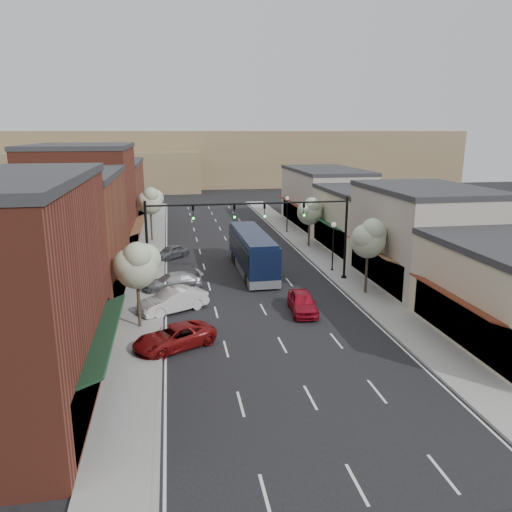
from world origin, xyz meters
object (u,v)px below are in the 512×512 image
tree_left_near (137,264)px  parked_car_a (174,337)px  tree_left_far (151,201)px  parked_car_b (173,300)px  parked_car_c (172,282)px  parked_car_d (171,252)px  coach_bus (252,251)px  signal_mast_left (178,231)px  lamp_post_near (333,238)px  tree_right_far (310,210)px  signal_mast_right (318,226)px  red_hatchback (302,302)px  tree_right_near (369,237)px  lamp_post_far (287,208)px

tree_left_near → parked_car_a: bearing=-58.2°
tree_left_far → parked_car_b: (2.05, -23.24, -3.80)m
parked_car_c → parked_car_d: parked_car_c is taller
coach_bus → parked_car_c: bearing=-150.7°
signal_mast_left → parked_car_c: 4.01m
signal_mast_left → lamp_post_near: 13.75m
parked_car_c → parked_car_d: 10.15m
tree_left_near → parked_car_c: 8.64m
tree_right_far → signal_mast_right: bearing=-102.9°
tree_left_far → parked_car_a: bearing=-86.0°
tree_right_far → parked_car_c: tree_right_far is taller
parked_car_b → tree_right_far: bearing=112.4°
signal_mast_right → red_hatchback: signal_mast_right is taller
tree_left_far → parked_car_d: bearing=-76.0°
tree_left_far → parked_car_b: bearing=-84.9°
coach_bus → parked_car_d: (-7.00, 6.07, -1.19)m
signal_mast_right → tree_left_far: 22.68m
tree_right_near → tree_left_far: size_ratio=0.97×
signal_mast_left → coach_bus: (6.42, 3.63, -2.77)m
lamp_post_far → parked_car_a: lamp_post_far is taller
tree_right_far → parked_car_b: size_ratio=1.12×
tree_right_far → coach_bus: tree_right_far is taller
tree_left_far → red_hatchback: 27.46m
lamp_post_near → parked_car_b: (-14.00, -7.79, -2.21)m
coach_bus → red_hatchback: 10.83m
tree_left_near → parked_car_a: (2.05, -3.31, -3.55)m
signal_mast_right → parked_car_a: size_ratio=1.71×
red_hatchback → lamp_post_near: bearing=66.5°
signal_mast_right → parked_car_d: 15.80m
signal_mast_left → parked_car_a: 12.05m
red_hatchback → parked_car_d: bearing=123.1°
signal_mast_right → tree_left_near: 16.05m
tree_right_far → lamp_post_near: 9.51m
parked_car_a → parked_car_c: 10.92m
lamp_post_near → parked_car_b: bearing=-150.9°
tree_left_near → red_hatchback: 11.39m
tree_left_far → parked_car_c: tree_left_far is taller
signal_mast_left → tree_right_near: (13.97, -4.05, -0.17)m
tree_right_near → parked_car_c: tree_right_near is taller
coach_bus → parked_car_b: bearing=-129.0°
parked_car_b → tree_left_near: bearing=-64.0°
tree_left_far → parked_car_d: tree_left_far is taller
signal_mast_right → coach_bus: 6.64m
parked_car_b → parked_car_d: bearing=152.6°
tree_left_near → lamp_post_near: tree_left_near is taller
tree_left_near → tree_right_far: bearing=50.3°
lamp_post_far → parked_car_c: 24.89m
signal_mast_left → lamp_post_near: bearing=10.6°
coach_bus → red_hatchback: bearing=-81.6°
tree_right_near → parked_car_d: (-14.55, 13.75, -3.79)m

